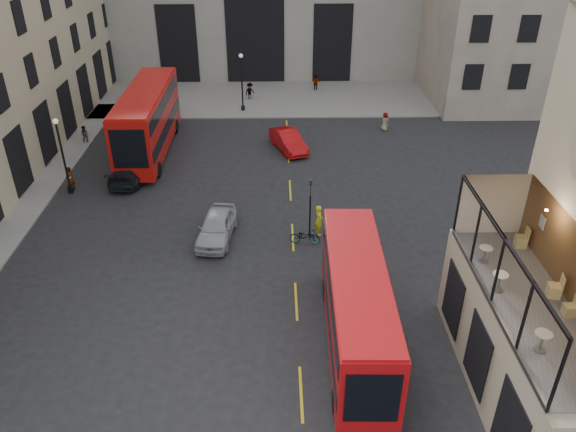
{
  "coord_description": "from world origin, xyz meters",
  "views": [
    {
      "loc": [
        -2.89,
        -16.2,
        17.97
      ],
      "look_at": [
        -2.34,
        9.39,
        3.0
      ],
      "focal_mm": 35.0,
      "sensor_mm": 36.0,
      "label": 1
    }
  ],
  "objects_px": {
    "car_a": "(217,227)",
    "pedestrian_a": "(85,135)",
    "bus_far": "(147,118)",
    "cyclist": "(319,220)",
    "car_c": "(131,169)",
    "cafe_table_near": "(542,339)",
    "traffic_light_near": "(310,201)",
    "cafe_table_mid": "(500,279)",
    "traffic_light_far": "(128,109)",
    "street_lamp_b": "(242,86)",
    "pedestrian_b": "(250,92)",
    "cafe_chair_c": "(554,290)",
    "pedestrian_c": "(316,83)",
    "bus_near": "(357,305)",
    "cafe_chair_d": "(521,241)",
    "car_b": "(288,141)",
    "pedestrian_d": "(385,122)",
    "street_lamp_a": "(64,161)",
    "cafe_chair_b": "(570,310)",
    "bicycle": "(305,236)",
    "cafe_table_far": "(485,252)",
    "pedestrian_e": "(70,179)"
  },
  "relations": [
    {
      "from": "cafe_table_near",
      "to": "car_b",
      "type": "bearing_deg",
      "value": 105.94
    },
    {
      "from": "car_b",
      "to": "cafe_table_mid",
      "type": "height_order",
      "value": "cafe_table_mid"
    },
    {
      "from": "street_lamp_b",
      "to": "car_a",
      "type": "distance_m",
      "value": 22.06
    },
    {
      "from": "pedestrian_c",
      "to": "cafe_chair_d",
      "type": "height_order",
      "value": "cafe_chair_d"
    },
    {
      "from": "bicycle",
      "to": "pedestrian_d",
      "type": "distance_m",
      "value": 19.2
    },
    {
      "from": "bus_far",
      "to": "cyclist",
      "type": "bearing_deg",
      "value": -45.2
    },
    {
      "from": "car_b",
      "to": "cafe_chair_b",
      "type": "height_order",
      "value": "cafe_chair_b"
    },
    {
      "from": "pedestrian_c",
      "to": "cafe_table_near",
      "type": "xyz_separation_m",
      "value": [
        4.7,
        -42.22,
        4.24
      ]
    },
    {
      "from": "bicycle",
      "to": "cafe_chair_d",
      "type": "distance_m",
      "value": 12.45
    },
    {
      "from": "pedestrian_d",
      "to": "pedestrian_b",
      "type": "bearing_deg",
      "value": 29.11
    },
    {
      "from": "car_b",
      "to": "pedestrian_d",
      "type": "height_order",
      "value": "pedestrian_d"
    },
    {
      "from": "street_lamp_b",
      "to": "pedestrian_b",
      "type": "bearing_deg",
      "value": 80.41
    },
    {
      "from": "street_lamp_a",
      "to": "cyclist",
      "type": "relative_size",
      "value": 2.78
    },
    {
      "from": "cyclist",
      "to": "cafe_table_near",
      "type": "relative_size",
      "value": 2.65
    },
    {
      "from": "pedestrian_a",
      "to": "pedestrian_d",
      "type": "height_order",
      "value": "pedestrian_d"
    },
    {
      "from": "bus_far",
      "to": "car_c",
      "type": "height_order",
      "value": "bus_far"
    },
    {
      "from": "pedestrian_e",
      "to": "cafe_chair_d",
      "type": "height_order",
      "value": "cafe_chair_d"
    },
    {
      "from": "pedestrian_d",
      "to": "cafe_table_mid",
      "type": "bearing_deg",
      "value": 152.41
    },
    {
      "from": "bus_near",
      "to": "car_a",
      "type": "bearing_deg",
      "value": 127.15
    },
    {
      "from": "car_a",
      "to": "pedestrian_a",
      "type": "xyz_separation_m",
      "value": [
        -11.87,
        14.45,
        -0.02
      ]
    },
    {
      "from": "cafe_table_near",
      "to": "cafe_chair_c",
      "type": "relative_size",
      "value": 0.77
    },
    {
      "from": "street_lamp_b",
      "to": "cyclist",
      "type": "bearing_deg",
      "value": -75.58
    },
    {
      "from": "bus_far",
      "to": "pedestrian_c",
      "type": "relative_size",
      "value": 7.53
    },
    {
      "from": "bus_far",
      "to": "car_a",
      "type": "height_order",
      "value": "bus_far"
    },
    {
      "from": "street_lamp_a",
      "to": "car_a",
      "type": "height_order",
      "value": "street_lamp_a"
    },
    {
      "from": "cafe_chair_d",
      "to": "bicycle",
      "type": "bearing_deg",
      "value": 139.8
    },
    {
      "from": "bus_near",
      "to": "pedestrian_b",
      "type": "distance_m",
      "value": 34.97
    },
    {
      "from": "traffic_light_near",
      "to": "pedestrian_b",
      "type": "distance_m",
      "value": 25.64
    },
    {
      "from": "cyclist",
      "to": "cafe_table_far",
      "type": "bearing_deg",
      "value": -157.96
    },
    {
      "from": "pedestrian_a",
      "to": "cafe_chair_b",
      "type": "height_order",
      "value": "cafe_chair_b"
    },
    {
      "from": "car_b",
      "to": "cafe_table_mid",
      "type": "xyz_separation_m",
      "value": [
        7.53,
        -24.13,
        4.32
      ]
    },
    {
      "from": "bus_near",
      "to": "cafe_table_mid",
      "type": "bearing_deg",
      "value": -20.92
    },
    {
      "from": "bus_far",
      "to": "cafe_chair_d",
      "type": "height_order",
      "value": "cafe_chair_d"
    },
    {
      "from": "car_b",
      "to": "pedestrian_c",
      "type": "relative_size",
      "value": 2.81
    },
    {
      "from": "traffic_light_far",
      "to": "cyclist",
      "type": "distance_m",
      "value": 21.42
    },
    {
      "from": "bus_far",
      "to": "cyclist",
      "type": "xyz_separation_m",
      "value": [
        12.32,
        -12.41,
        -1.86
      ]
    },
    {
      "from": "bus_near",
      "to": "cafe_table_mid",
      "type": "relative_size",
      "value": 14.2
    },
    {
      "from": "cafe_table_mid",
      "to": "cafe_table_far",
      "type": "height_order",
      "value": "cafe_table_mid"
    },
    {
      "from": "pedestrian_a",
      "to": "pedestrian_c",
      "type": "distance_m",
      "value": 23.64
    },
    {
      "from": "car_a",
      "to": "pedestrian_d",
      "type": "bearing_deg",
      "value": 59.41
    },
    {
      "from": "car_a",
      "to": "pedestrian_e",
      "type": "bearing_deg",
      "value": 155.86
    },
    {
      "from": "car_a",
      "to": "pedestrian_a",
      "type": "height_order",
      "value": "car_a"
    },
    {
      "from": "cafe_chair_d",
      "to": "street_lamp_b",
      "type": "bearing_deg",
      "value": 114.23
    },
    {
      "from": "bus_near",
      "to": "pedestrian_d",
      "type": "bearing_deg",
      "value": 77.39
    },
    {
      "from": "traffic_light_near",
      "to": "cafe_table_near",
      "type": "height_order",
      "value": "cafe_table_near"
    },
    {
      "from": "traffic_light_far",
      "to": "pedestrian_e",
      "type": "xyz_separation_m",
      "value": [
        -1.97,
        -9.77,
        -1.52
      ]
    },
    {
      "from": "cafe_table_far",
      "to": "cafe_chair_c",
      "type": "xyz_separation_m",
      "value": [
        1.9,
        -2.32,
        -0.17
      ]
    },
    {
      "from": "pedestrian_d",
      "to": "cafe_chair_d",
      "type": "bearing_deg",
      "value": 156.82
    },
    {
      "from": "street_lamp_b",
      "to": "cafe_table_far",
      "type": "relative_size",
      "value": 7.77
    },
    {
      "from": "traffic_light_near",
      "to": "cafe_table_mid",
      "type": "height_order",
      "value": "cafe_table_mid"
    }
  ]
}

